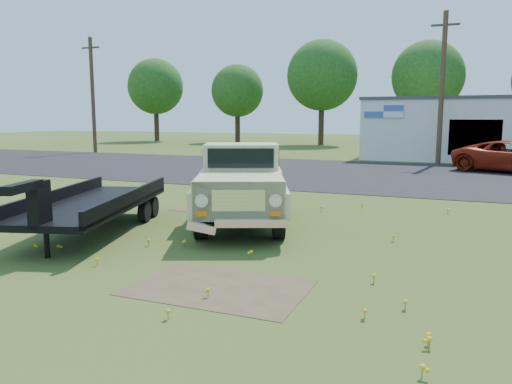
{
  "coord_description": "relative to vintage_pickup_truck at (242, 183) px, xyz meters",
  "views": [
    {
      "loc": [
        5.18,
        -10.31,
        2.89
      ],
      "look_at": [
        0.56,
        1.0,
        1.03
      ],
      "focal_mm": 35.0,
      "sensor_mm": 36.0,
      "label": 1
    }
  ],
  "objects": [
    {
      "name": "ground",
      "position": [
        0.26,
        -1.96,
        -1.09
      ],
      "size": [
        140.0,
        140.0,
        0.0
      ],
      "primitive_type": "plane",
      "color": "#354D18",
      "rests_on": "ground"
    },
    {
      "name": "asphalt_lot",
      "position": [
        0.26,
        13.04,
        -1.09
      ],
      "size": [
        90.0,
        14.0,
        0.02
      ],
      "primitive_type": "cube",
      "color": "black",
      "rests_on": "ground"
    },
    {
      "name": "dirt_patch_a",
      "position": [
        1.76,
        -4.96,
        -1.09
      ],
      "size": [
        3.0,
        2.0,
        0.01
      ],
      "primitive_type": "cube",
      "color": "brown",
      "rests_on": "ground"
    },
    {
      "name": "dirt_patch_b",
      "position": [
        -1.74,
        1.54,
        -1.09
      ],
      "size": [
        2.2,
        1.6,
        0.01
      ],
      "primitive_type": "cube",
      "color": "brown",
      "rests_on": "ground"
    },
    {
      "name": "commercial_building",
      "position": [
        6.25,
        25.03,
        1.01
      ],
      "size": [
        14.2,
        8.2,
        4.15
      ],
      "color": "silver",
      "rests_on": "ground"
    },
    {
      "name": "utility_pole_west",
      "position": [
        -21.74,
        20.04,
        3.52
      ],
      "size": [
        1.6,
        0.3,
        9.0
      ],
      "color": "#432E1F",
      "rests_on": "ground"
    },
    {
      "name": "utility_pole_mid",
      "position": [
        4.26,
        20.04,
        3.52
      ],
      "size": [
        1.6,
        0.3,
        9.0
      ],
      "color": "#432E1F",
      "rests_on": "ground"
    },
    {
      "name": "treeline_a",
      "position": [
        -27.74,
        38.04,
        5.21
      ],
      "size": [
        6.4,
        6.4,
        9.52
      ],
      "color": "#382419",
      "rests_on": "ground"
    },
    {
      "name": "treeline_b",
      "position": [
        -17.74,
        39.04,
        4.58
      ],
      "size": [
        5.76,
        5.76,
        8.57
      ],
      "color": "#382419",
      "rests_on": "ground"
    },
    {
      "name": "treeline_c",
      "position": [
        -7.74,
        37.54,
        5.85
      ],
      "size": [
        7.04,
        7.04,
        10.47
      ],
      "color": "#382419",
      "rests_on": "ground"
    },
    {
      "name": "treeline_d",
      "position": [
        2.26,
        38.54,
        5.53
      ],
      "size": [
        6.72,
        6.72,
        10.0
      ],
      "color": "#382419",
      "rests_on": "ground"
    },
    {
      "name": "vintage_pickup_truck",
      "position": [
        0.0,
        0.0,
        0.0
      ],
      "size": [
        4.45,
        6.42,
        2.17
      ],
      "primitive_type": null,
      "rotation": [
        0.0,
        0.0,
        0.39
      ],
      "color": "beige",
      "rests_on": "ground"
    },
    {
      "name": "flatbed_trailer",
      "position": [
        -2.98,
        -2.45,
        -0.25
      ],
      "size": [
        3.7,
        6.45,
        1.67
      ],
      "primitive_type": null,
      "rotation": [
        0.0,
        0.0,
        0.29
      ],
      "color": "black",
      "rests_on": "ground"
    }
  ]
}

